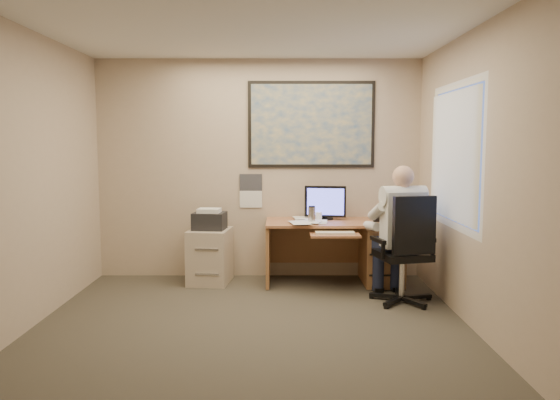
{
  "coord_description": "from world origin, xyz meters",
  "views": [
    {
      "loc": [
        0.26,
        -4.53,
        1.68
      ],
      "look_at": [
        0.26,
        1.3,
        1.06
      ],
      "focal_mm": 35.0,
      "sensor_mm": 36.0,
      "label": 1
    }
  ],
  "objects_px": {
    "filing_cabinet": "(210,251)",
    "office_chair": "(402,272)",
    "desk": "(360,246)",
    "person": "(402,234)"
  },
  "relations": [
    {
      "from": "office_chair",
      "to": "person",
      "type": "bearing_deg",
      "value": 68.17
    },
    {
      "from": "office_chair",
      "to": "person",
      "type": "relative_size",
      "value": 0.8
    },
    {
      "from": "desk",
      "to": "office_chair",
      "type": "bearing_deg",
      "value": -70.09
    },
    {
      "from": "filing_cabinet",
      "to": "office_chair",
      "type": "bearing_deg",
      "value": -15.6
    },
    {
      "from": "desk",
      "to": "person",
      "type": "xyz_separation_m",
      "value": [
        0.32,
        -0.77,
        0.27
      ]
    },
    {
      "from": "desk",
      "to": "office_chair",
      "type": "relative_size",
      "value": 1.39
    },
    {
      "from": "desk",
      "to": "person",
      "type": "bearing_deg",
      "value": -67.36
    },
    {
      "from": "filing_cabinet",
      "to": "office_chair",
      "type": "relative_size",
      "value": 0.78
    },
    {
      "from": "desk",
      "to": "filing_cabinet",
      "type": "relative_size",
      "value": 1.78
    },
    {
      "from": "desk",
      "to": "office_chair",
      "type": "xyz_separation_m",
      "value": [
        0.31,
        -0.85,
        -0.11
      ]
    }
  ]
}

